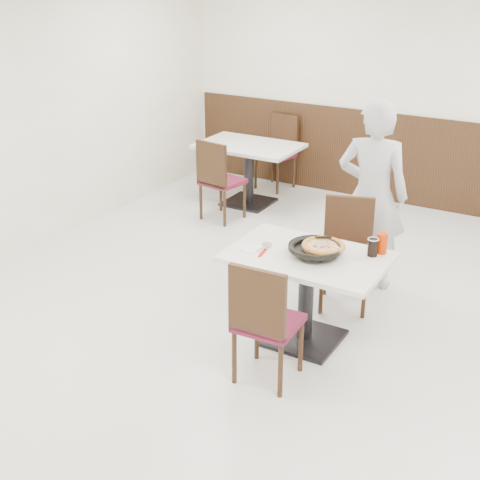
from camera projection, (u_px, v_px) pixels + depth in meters
The scene contains 20 objects.
floor at pixel (278, 329), 5.51m from camera, with size 7.00×7.00×0.00m, color #ADACA8.
wall_back at pixel (419, 90), 7.74m from camera, with size 6.00×0.04×2.80m, color beige.
wall_left at pixel (1, 120), 6.34m from camera, with size 0.04×7.00×2.80m, color beige.
wainscot_back at pixel (411, 161), 8.06m from camera, with size 5.90×0.03×1.10m, color black.
main_table at pixel (306, 298), 5.21m from camera, with size 1.20×0.80×0.75m, color silver, non-canonical shape.
chair_near at pixel (269, 320), 4.71m from camera, with size 0.42×0.42×0.95m, color black, non-canonical shape.
chair_far at pixel (346, 256), 5.69m from camera, with size 0.42×0.42×0.95m, color black, non-canonical shape.
trivet at pixel (322, 251), 5.07m from camera, with size 0.11×0.11×0.04m, color black.
pizza_pan at pixel (315, 251), 5.02m from camera, with size 0.35×0.35×0.01m, color black.
pizza at pixel (323, 248), 5.03m from camera, with size 0.30×0.30×0.02m, color #B7793B.
pizza_server at pixel (320, 244), 5.02m from camera, with size 0.07×0.09×0.00m, color silver.
napkin at pixel (254, 251), 5.12m from camera, with size 0.16×0.16×0.00m, color white.
side_plate at pixel (252, 249), 5.14m from camera, with size 0.17×0.17×0.01m, color white.
fork at pixel (264, 248), 5.14m from camera, with size 0.02×0.18×0.00m, color silver.
cola_glass at pixel (373, 248), 5.02m from camera, with size 0.08×0.08×0.13m, color black.
red_cup at pixel (382, 243), 5.06m from camera, with size 0.08×0.08×0.16m, color #B22500.
diner_person at pixel (372, 196), 5.95m from camera, with size 0.63×0.42×1.73m, color silver.
bg_table_left at pixel (249, 174), 8.15m from camera, with size 1.20×0.80×0.75m, color silver, non-canonical shape.
bg_chair_left_near at pixel (222, 180), 7.64m from camera, with size 0.42×0.42×0.95m, color black, non-canonical shape.
bg_chair_left_far at pixel (275, 153), 8.66m from camera, with size 0.42×0.42×0.95m, color black, non-canonical shape.
Camera 1 is at (2.13, -4.29, 2.84)m, focal length 50.00 mm.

